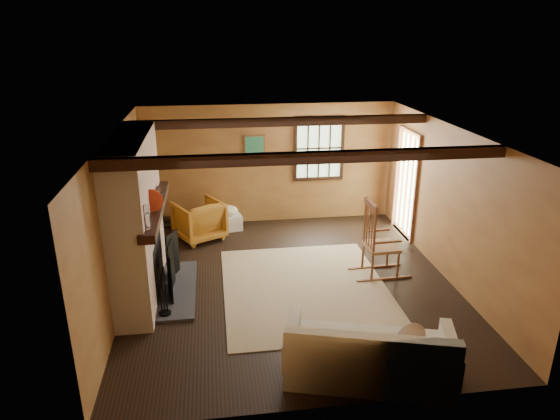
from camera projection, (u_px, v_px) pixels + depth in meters
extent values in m
plane|color=black|center=(290.00, 283.00, 7.85)|extent=(5.50, 5.50, 0.00)
cube|color=#A7743B|center=(269.00, 164.00, 9.99)|extent=(5.00, 0.02, 2.40)
cube|color=#A7743B|center=(335.00, 309.00, 4.88)|extent=(5.00, 0.02, 2.40)
cube|color=#A7743B|center=(118.00, 220.00, 7.12)|extent=(0.02, 5.50, 2.40)
cube|color=#A7743B|center=(449.00, 204.00, 7.76)|extent=(0.02, 5.50, 2.40)
cube|color=silver|center=(292.00, 132.00, 7.02)|extent=(5.00, 5.50, 0.02)
cube|color=black|center=(308.00, 158.00, 5.93)|extent=(5.00, 0.12, 0.14)
cube|color=black|center=(280.00, 122.00, 8.16)|extent=(5.00, 0.12, 0.14)
cube|color=black|center=(319.00, 148.00, 9.99)|extent=(1.02, 0.06, 1.32)
cube|color=beige|center=(319.00, 148.00, 10.02)|extent=(0.90, 0.01, 1.20)
cube|color=black|center=(319.00, 148.00, 10.00)|extent=(0.90, 0.03, 0.02)
cube|color=brown|center=(406.00, 184.00, 9.41)|extent=(0.06, 1.00, 2.06)
cube|color=beige|center=(407.00, 184.00, 9.41)|extent=(0.01, 0.80, 1.85)
cube|color=brown|center=(254.00, 146.00, 9.79)|extent=(0.42, 0.03, 0.42)
cube|color=#236960|center=(254.00, 146.00, 9.78)|extent=(0.36, 0.01, 0.36)
cube|color=#9E553D|center=(136.00, 219.00, 7.15)|extent=(0.50, 2.20, 2.40)
cube|color=black|center=(146.00, 266.00, 7.42)|extent=(0.38, 1.00, 0.85)
cube|color=#3D3C42|center=(177.00, 289.00, 7.62)|extent=(0.55, 1.80, 0.05)
cube|color=black|center=(155.00, 208.00, 7.13)|extent=(0.22, 2.30, 0.12)
cube|color=black|center=(170.00, 276.00, 7.19)|extent=(0.10, 0.36, 0.73)
cube|color=black|center=(171.00, 264.00, 7.54)|extent=(0.06, 0.36, 0.73)
cube|color=black|center=(173.00, 254.00, 7.89)|extent=(0.17, 0.34, 0.73)
cylinder|color=black|center=(165.00, 313.00, 6.92)|extent=(0.17, 0.17, 0.02)
cylinder|color=black|center=(160.00, 292.00, 6.77)|extent=(0.02, 0.02, 0.71)
cylinder|color=black|center=(163.00, 291.00, 6.80)|extent=(0.02, 0.02, 0.71)
cylinder|color=black|center=(166.00, 290.00, 6.84)|extent=(0.02, 0.02, 0.71)
cylinder|color=white|center=(146.00, 221.00, 6.23)|extent=(0.09, 0.09, 0.21)
sphere|color=white|center=(145.00, 209.00, 6.17)|extent=(0.11, 0.11, 0.11)
cylinder|color=red|center=(151.00, 201.00, 6.77)|extent=(0.32, 0.09, 0.32)
cube|color=black|center=(155.00, 198.00, 7.22)|extent=(0.21, 0.14, 0.12)
cylinder|color=black|center=(157.00, 192.00, 7.49)|extent=(0.08, 0.08, 0.10)
cylinder|color=black|center=(158.00, 189.00, 7.63)|extent=(0.08, 0.08, 0.09)
cube|color=tan|center=(305.00, 288.00, 7.69)|extent=(2.50, 3.00, 0.01)
cube|color=tan|center=(381.00, 247.00, 7.98)|extent=(0.52, 0.54, 0.05)
cube|color=brown|center=(371.00, 205.00, 7.70)|extent=(0.08, 0.50, 0.09)
cylinder|color=brown|center=(398.00, 265.00, 7.91)|extent=(0.04, 0.04, 0.48)
cylinder|color=brown|center=(388.00, 253.00, 8.30)|extent=(0.04, 0.04, 0.48)
cylinder|color=brown|center=(372.00, 267.00, 7.83)|extent=(0.04, 0.04, 0.48)
cylinder|color=brown|center=(363.00, 255.00, 8.23)|extent=(0.04, 0.04, 0.48)
cylinder|color=brown|center=(375.00, 231.00, 7.62)|extent=(0.04, 0.04, 0.81)
cylinder|color=brown|center=(365.00, 221.00, 8.01)|extent=(0.04, 0.04, 0.81)
cylinder|color=brown|center=(372.00, 229.00, 7.72)|extent=(0.02, 0.02, 0.67)
cylinder|color=brown|center=(370.00, 227.00, 7.82)|extent=(0.02, 0.02, 0.67)
cylinder|color=brown|center=(367.00, 224.00, 7.92)|extent=(0.02, 0.02, 0.67)
cube|color=brown|center=(388.00, 242.00, 7.70)|extent=(0.46, 0.07, 0.03)
cube|color=brown|center=(377.00, 230.00, 8.14)|extent=(0.46, 0.07, 0.03)
cube|color=brown|center=(384.00, 279.00, 7.95)|extent=(0.92, 0.09, 0.03)
cube|color=brown|center=(374.00, 267.00, 8.35)|extent=(0.92, 0.09, 0.03)
cube|color=beige|center=(368.00, 360.00, 5.72)|extent=(2.02, 1.32, 0.41)
cube|color=beige|center=(371.00, 357.00, 5.28)|extent=(1.83, 0.65, 0.51)
cube|color=beige|center=(292.00, 340.00, 5.77)|extent=(0.36, 0.84, 0.37)
cube|color=beige|center=(450.00, 353.00, 5.53)|extent=(0.36, 0.84, 0.37)
ellipsoid|color=beige|center=(411.00, 336.00, 5.63)|extent=(0.35, 0.21, 0.34)
cylinder|color=brown|center=(167.00, 225.00, 9.98)|extent=(0.41, 0.12, 0.12)
cylinder|color=brown|center=(174.00, 225.00, 10.00)|extent=(0.41, 0.12, 0.12)
cylinder|color=brown|center=(180.00, 224.00, 10.01)|extent=(0.41, 0.12, 0.12)
cylinder|color=brown|center=(166.00, 219.00, 9.94)|extent=(0.41, 0.12, 0.12)
cylinder|color=brown|center=(173.00, 219.00, 9.95)|extent=(0.41, 0.12, 0.12)
cylinder|color=brown|center=(180.00, 219.00, 9.97)|extent=(0.41, 0.12, 0.12)
cube|color=white|center=(228.00, 222.00, 9.89)|extent=(0.57, 0.47, 0.30)
ellipsoid|color=beige|center=(228.00, 210.00, 9.80)|extent=(0.46, 0.40, 0.20)
imported|color=#BF6026|center=(199.00, 220.00, 9.38)|extent=(1.09, 1.10, 0.75)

